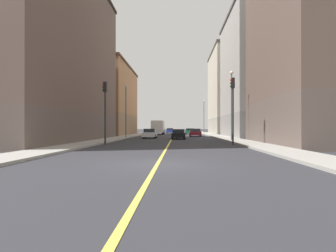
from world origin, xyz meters
The scene contains 20 objects.
ground_plane centered at (0.00, 0.00, 0.00)m, with size 400.00×400.00×0.00m, color #2D2E33.
sidewalk_left centered at (7.33, 49.00, 0.07)m, with size 2.58×168.00×0.15m, color #9E9B93.
sidewalk_right centered at (-7.33, 49.00, 0.07)m, with size 2.58×168.00×0.15m, color #9E9B93.
lane_center_stripe centered at (0.00, 49.00, 0.01)m, with size 0.16×154.00×0.01m, color #E5D14C.
building_left_near centered at (12.90, 13.49, 10.22)m, with size 8.87×14.88×20.43m.
building_left_mid centered at (12.90, 32.10, 9.56)m, with size 8.87×16.65×19.09m.
building_left_far centered at (12.90, 53.21, 9.57)m, with size 8.87×18.27×19.12m.
building_right_corner centered at (-12.90, 17.64, 9.56)m, with size 8.87×25.24×19.10m.
building_right_midblock centered at (-12.90, 42.11, 6.72)m, with size 8.87×20.41×13.42m.
traffic_light_left_near centered at (5.62, 12.87, 3.80)m, with size 0.40×0.32×5.86m.
traffic_light_right_near centered at (-5.65, 12.87, 3.64)m, with size 0.40×0.32×5.58m.
street_lamp_left_near centered at (6.64, 18.79, 4.67)m, with size 0.36×0.36×7.50m.
street_lamp_right_near centered at (-6.64, 27.91, 4.67)m, with size 0.36×0.36×7.50m.
street_lamp_left_far centered at (6.64, 51.74, 4.70)m, with size 0.36×0.36×7.56m.
car_maroon centered at (3.68, 35.18, 0.64)m, with size 2.01×4.00×1.30m.
car_blue centered at (-1.38, 61.21, 0.64)m, with size 1.91×4.20×1.28m.
car_green centered at (3.34, 49.47, 0.64)m, with size 1.96×4.56×1.29m.
car_white centered at (-3.14, 27.45, 0.64)m, with size 1.84×4.27×1.33m.
car_black centered at (0.87, 25.12, 0.63)m, with size 1.81×4.29×1.29m.
box_truck centered at (-3.56, 48.67, 1.58)m, with size 2.56×7.71×2.91m.
Camera 1 is at (0.88, -11.66, 1.56)m, focal length 29.83 mm.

